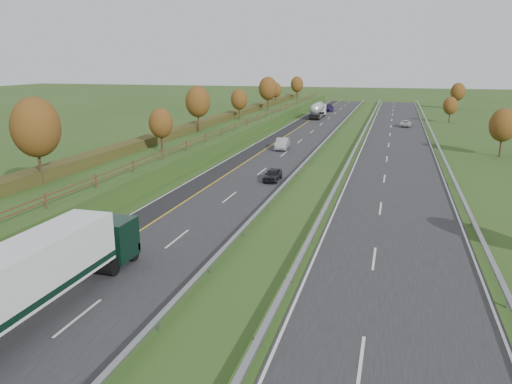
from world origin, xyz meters
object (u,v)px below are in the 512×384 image
at_px(car_dark_near, 273,175).
at_px(car_small_far, 329,108).
at_px(car_silver_mid, 282,144).
at_px(road_tanker, 318,110).
at_px(car_oncoming, 405,123).
at_px(box_lorry, 33,275).

bearing_deg(car_dark_near, car_small_far, 92.80).
relative_size(car_dark_near, car_small_far, 0.69).
xyz_separation_m(car_silver_mid, car_small_far, (-1.16, 61.18, -0.00)).
relative_size(road_tanker, car_small_far, 2.00).
bearing_deg(car_silver_mid, car_oncoming, 56.69).
bearing_deg(box_lorry, car_dark_near, 82.47).
relative_size(road_tanker, car_dark_near, 2.88).
xyz_separation_m(car_dark_near, car_silver_mid, (-3.44, 20.08, 0.15)).
xyz_separation_m(box_lorry, road_tanker, (-0.70, 96.58, -0.47)).
distance_m(box_lorry, road_tanker, 96.59).
height_order(car_silver_mid, car_small_far, car_silver_mid).
distance_m(box_lorry, car_silver_mid, 52.42).
bearing_deg(car_small_far, box_lorry, -93.60).
bearing_deg(car_small_far, road_tanker, -95.02).
distance_m(box_lorry, car_dark_near, 32.63).
distance_m(road_tanker, car_silver_mid, 44.23).
bearing_deg(car_dark_near, car_oncoming, 74.30).
bearing_deg(car_dark_near, box_lorry, -97.96).
bearing_deg(car_oncoming, car_silver_mid, 63.99).
distance_m(road_tanker, car_small_far, 17.02).
bearing_deg(car_dark_near, road_tanker, 93.98).
bearing_deg(car_oncoming, car_dark_near, 77.32).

